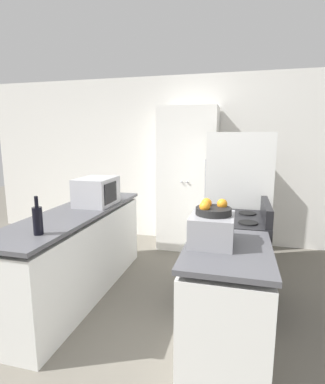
# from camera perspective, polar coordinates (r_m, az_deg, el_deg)

# --- Properties ---
(wall_back) EXTENTS (7.00, 0.06, 2.60)m
(wall_back) POSITION_cam_1_polar(r_m,az_deg,el_deg) (4.82, 4.45, 6.03)
(wall_back) COLOR white
(wall_back) RESTS_ON ground_plane
(counter_left) EXTENTS (0.60, 2.20, 0.91)m
(counter_left) POSITION_cam_1_polar(r_m,az_deg,el_deg) (3.37, -15.94, -11.35)
(counter_left) COLOR silver
(counter_left) RESTS_ON ground_plane
(counter_right) EXTENTS (0.60, 0.89, 0.91)m
(counter_right) POSITION_cam_1_polar(r_m,az_deg,el_deg) (2.37, 11.88, -21.09)
(counter_right) COLOR silver
(counter_right) RESTS_ON ground_plane
(pantry_cabinet) EXTENTS (0.84, 0.60, 2.09)m
(pantry_cabinet) POSITION_cam_1_polar(r_m,az_deg,el_deg) (4.50, 4.87, 2.48)
(pantry_cabinet) COLOR white
(pantry_cabinet) RESTS_ON ground_plane
(stove) EXTENTS (0.66, 0.72, 1.07)m
(stove) POSITION_cam_1_polar(r_m,az_deg,el_deg) (3.09, 13.07, -12.80)
(stove) COLOR black
(stove) RESTS_ON ground_plane
(refrigerator) EXTENTS (0.74, 0.75, 1.72)m
(refrigerator) POSITION_cam_1_polar(r_m,az_deg,el_deg) (3.71, 14.19, -2.48)
(refrigerator) COLOR white
(refrigerator) RESTS_ON ground_plane
(microwave) EXTENTS (0.38, 0.49, 0.31)m
(microwave) POSITION_cam_1_polar(r_m,az_deg,el_deg) (3.44, -12.43, 0.12)
(microwave) COLOR #B2B2B7
(microwave) RESTS_ON counter_left
(wine_bottle) EXTENTS (0.08, 0.08, 0.31)m
(wine_bottle) POSITION_cam_1_polar(r_m,az_deg,el_deg) (2.54, -22.68, -4.92)
(wine_bottle) COLOR black
(wine_bottle) RESTS_ON counter_left
(toaster_oven) EXTENTS (0.31, 0.37, 0.21)m
(toaster_oven) POSITION_cam_1_polar(r_m,az_deg,el_deg) (2.19, 9.38, -6.98)
(toaster_oven) COLOR #939399
(toaster_oven) RESTS_ON counter_right
(fruit_bowl) EXTENTS (0.25, 0.25, 0.11)m
(fruit_bowl) POSITION_cam_1_polar(r_m,az_deg,el_deg) (2.17, 9.56, -3.25)
(fruit_bowl) COLOR black
(fruit_bowl) RESTS_ON toaster_oven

